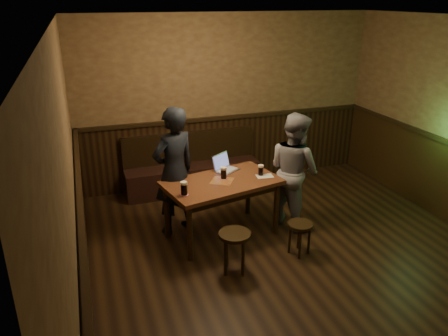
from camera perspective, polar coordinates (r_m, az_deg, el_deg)
The scene contains 12 objects.
room at distance 4.96m, azimuth 11.01°, elevation -0.40°, with size 5.04×6.04×2.84m.
bench at distance 7.24m, azimuth -4.19°, elevation -0.51°, with size 2.20×0.50×0.95m.
pub_table at distance 5.70m, azimuth -0.28°, elevation -2.66°, with size 1.62×1.14×0.79m.
stool_left at distance 5.08m, azimuth 1.40°, elevation -9.47°, with size 0.49×0.49×0.51m.
stool_right at distance 5.52m, azimuth 9.90°, elevation -7.91°, with size 0.41×0.41×0.42m.
pint_left at distance 5.26m, azimuth -5.24°, elevation -2.65°, with size 0.11×0.11×0.17m.
pint_mid at distance 5.70m, azimuth -0.05°, elevation -0.64°, with size 0.10×0.10×0.16m.
pint_right at distance 5.84m, azimuth 4.83°, elevation -0.27°, with size 0.09×0.09×0.15m.
laptop at distance 5.99m, azimuth 0.03°, elevation 0.23°, with size 0.40×0.38×0.22m.
menu at distance 5.83m, azimuth 5.33°, elevation -1.05°, with size 0.22×0.15×0.00m, color silver.
person_suit at distance 5.77m, azimuth -6.53°, elevation -0.45°, with size 0.64×0.42×1.74m, color black.
person_grey at distance 6.04m, azimuth 9.12°, elevation -0.26°, with size 0.78×0.61×1.61m, color gray.
Camera 1 is at (-2.34, -3.76, 3.02)m, focal length 35.00 mm.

